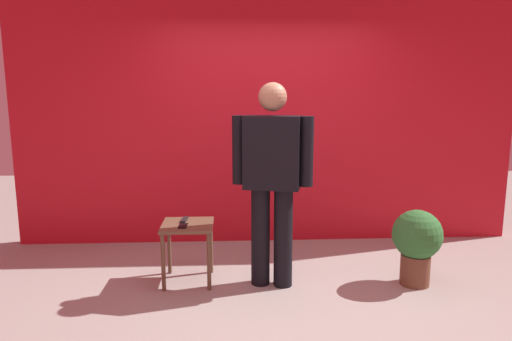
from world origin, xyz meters
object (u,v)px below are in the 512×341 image
side_table (188,234)px  tv_remote (184,220)px  standing_person (272,175)px  potted_plant (417,241)px  cell_phone (183,226)px

side_table → tv_remote: (-0.04, 0.10, 0.11)m
standing_person → tv_remote: bearing=165.6°
potted_plant → tv_remote: bearing=172.6°
side_table → potted_plant: size_ratio=0.80×
side_table → tv_remote: tv_remote is taller
side_table → cell_phone: 0.13m
side_table → tv_remote: 0.15m
standing_person → side_table: (-0.75, 0.11, -0.56)m
standing_person → potted_plant: (1.29, -0.07, -0.60)m
cell_phone → tv_remote: bearing=94.8°
side_table → cell_phone: bearing=-110.6°
tv_remote → potted_plant: (2.08, -0.27, -0.15)m
standing_person → tv_remote: size_ratio=10.57×
potted_plant → side_table: bearing=175.1°
side_table → potted_plant: (2.04, -0.17, -0.04)m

